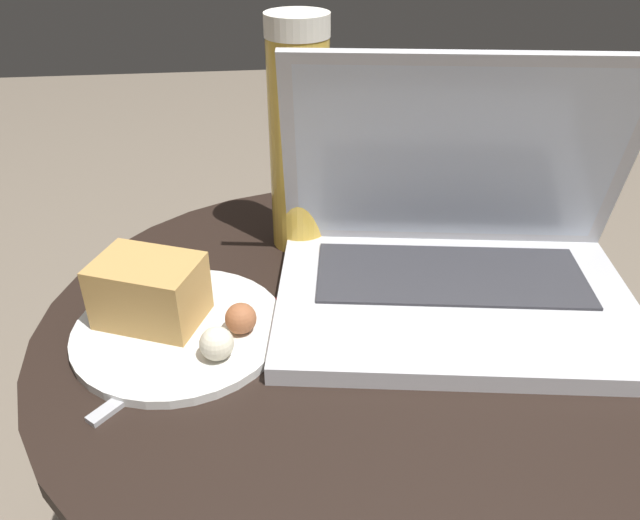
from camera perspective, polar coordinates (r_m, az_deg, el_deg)
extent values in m
cylinder|color=#9E9EA3|center=(0.81, 1.82, -21.17)|extent=(0.07, 0.07, 0.52)
cylinder|color=black|center=(0.61, 2.24, -6.03)|extent=(0.59, 0.59, 0.02)
cube|color=#B7332D|center=(0.61, -10.28, -5.43)|extent=(0.17, 0.14, 0.00)
cube|color=silver|center=(0.63, 12.14, -3.82)|extent=(0.38, 0.28, 0.02)
cube|color=#333338|center=(0.65, 11.84, -1.32)|extent=(0.28, 0.15, 0.00)
cube|color=silver|center=(0.64, 12.32, 9.17)|extent=(0.35, 0.12, 0.22)
cube|color=silver|center=(0.64, 12.35, 9.01)|extent=(0.32, 0.11, 0.20)
cylinder|color=gold|center=(0.68, -1.91, 10.21)|extent=(0.06, 0.06, 0.23)
cylinder|color=white|center=(0.65, -2.12, 20.73)|extent=(0.07, 0.07, 0.02)
cylinder|color=silver|center=(0.60, -12.74, -6.26)|extent=(0.20, 0.20, 0.01)
cube|color=tan|center=(0.60, -15.33, -2.73)|extent=(0.11, 0.10, 0.06)
sphere|color=beige|center=(0.55, -9.43, -7.54)|extent=(0.03, 0.03, 0.03)
sphere|color=#9E5B38|center=(0.57, -7.26, -5.32)|extent=(0.03, 0.03, 0.03)
cube|color=#B2B2B7|center=(0.56, -15.62, -10.72)|extent=(0.09, 0.09, 0.00)
cube|color=#B2B2B7|center=(0.59, -9.71, -6.66)|extent=(0.05, 0.05, 0.00)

